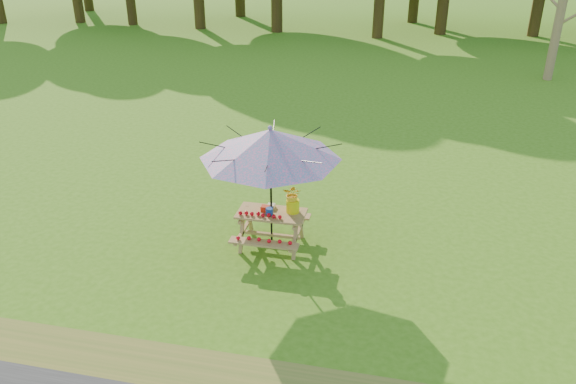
# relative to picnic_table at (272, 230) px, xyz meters

# --- Properties ---
(ground) EXTENTS (120.00, 120.00, 0.00)m
(ground) POSITION_rel_picnic_table_xyz_m (1.97, -0.66, -0.33)
(ground) COLOR #3F7115
(ground) RESTS_ON ground
(picnic_table) EXTENTS (1.20, 1.32, 0.67)m
(picnic_table) POSITION_rel_picnic_table_xyz_m (0.00, 0.00, 0.00)
(picnic_table) COLOR #9D8347
(picnic_table) RESTS_ON ground
(patio_umbrella) EXTENTS (2.79, 2.79, 2.27)m
(patio_umbrella) POSITION_rel_picnic_table_xyz_m (0.00, 0.00, 1.62)
(patio_umbrella) COLOR black
(patio_umbrella) RESTS_ON ground
(produce_bins) EXTENTS (0.24, 0.40, 0.13)m
(produce_bins) POSITION_rel_picnic_table_xyz_m (-0.05, 0.01, 0.40)
(produce_bins) COLOR red
(produce_bins) RESTS_ON picnic_table
(tomatoes_row) EXTENTS (0.77, 0.13, 0.07)m
(tomatoes_row) POSITION_rel_picnic_table_xyz_m (-0.15, -0.18, 0.38)
(tomatoes_row) COLOR red
(tomatoes_row) RESTS_ON picnic_table
(flower_bucket) EXTENTS (0.33, 0.29, 0.52)m
(flower_bucket) POSITION_rel_picnic_table_xyz_m (0.36, 0.10, 0.62)
(flower_bucket) COLOR yellow
(flower_bucket) RESTS_ON picnic_table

